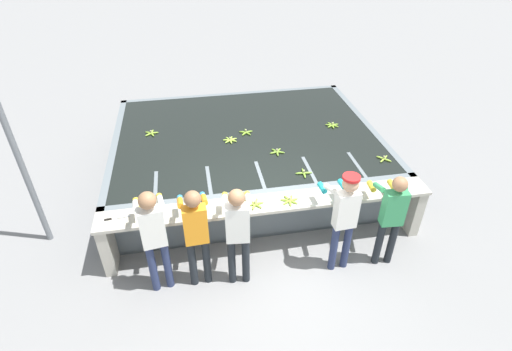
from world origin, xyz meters
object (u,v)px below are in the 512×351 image
at_px(worker_0, 153,233).
at_px(banana_bunch_floating_3, 246,132).
at_px(banana_bunch_floating_0, 151,133).
at_px(knife_0, 113,218).
at_px(banana_bunch_floating_6, 332,125).
at_px(support_post_left, 18,157).
at_px(banana_bunch_floating_5, 304,173).
at_px(worker_2, 238,228).
at_px(banana_bunch_floating_4, 230,140).
at_px(banana_bunch_ledge_1, 289,200).
at_px(worker_3, 344,214).
at_px(worker_4, 391,213).
at_px(banana_bunch_floating_1, 277,152).
at_px(worker_1, 196,230).
at_px(banana_bunch_ledge_0, 255,204).
at_px(banana_bunch_floating_2, 384,159).

bearing_deg(worker_0, banana_bunch_floating_3, 58.16).
relative_size(banana_bunch_floating_0, knife_0, 0.79).
relative_size(worker_0, banana_bunch_floating_0, 6.16).
bearing_deg(banana_bunch_floating_6, worker_0, -141.94).
distance_m(banana_bunch_floating_6, support_post_left, 5.48).
bearing_deg(banana_bunch_floating_5, support_post_left, 177.27).
relative_size(worker_2, banana_bunch_floating_5, 5.86).
distance_m(banana_bunch_floating_4, banana_bunch_ledge_1, 2.08).
relative_size(worker_3, worker_4, 1.06).
distance_m(banana_bunch_floating_1, banana_bunch_floating_4, 0.96).
distance_m(worker_1, worker_2, 0.56).
bearing_deg(banana_bunch_ledge_1, worker_2, -148.05).
distance_m(banana_bunch_floating_5, banana_bunch_ledge_0, 1.15).
bearing_deg(banana_bunch_floating_1, banana_bunch_ledge_0, -115.05).
height_order(banana_bunch_floating_3, knife_0, banana_bunch_floating_3).
distance_m(worker_4, banana_bunch_floating_1, 2.32).
height_order(worker_3, banana_bunch_floating_6, worker_3).
xyz_separation_m(worker_3, banana_bunch_ledge_1, (-0.65, 0.54, -0.09)).
height_order(banana_bunch_floating_1, banana_bunch_floating_5, same).
distance_m(worker_2, worker_4, 2.22).
height_order(banana_bunch_floating_0, banana_bunch_floating_4, same).
bearing_deg(worker_1, banana_bunch_floating_1, 50.43).
xyz_separation_m(worker_1, worker_3, (2.06, -0.08, 0.04)).
distance_m(worker_3, banana_bunch_floating_0, 4.12).
bearing_deg(banana_bunch_floating_3, knife_0, -136.17).
height_order(banana_bunch_floating_0, banana_bunch_floating_3, same).
bearing_deg(banana_bunch_ledge_0, knife_0, 178.56).
xyz_separation_m(worker_4, banana_bunch_floating_5, (-0.95, 1.23, -0.01)).
distance_m(banana_bunch_floating_0, banana_bunch_ledge_0, 2.97).
height_order(worker_3, banana_bunch_floating_2, worker_3).
distance_m(worker_3, banana_bunch_floating_1, 2.02).
height_order(banana_bunch_floating_2, banana_bunch_ledge_1, banana_bunch_ledge_1).
xyz_separation_m(banana_bunch_floating_1, banana_bunch_floating_5, (0.29, -0.74, 0.00)).
bearing_deg(banana_bunch_floating_0, worker_0, -87.31).
bearing_deg(worker_2, banana_bunch_floating_2, 26.49).
relative_size(banana_bunch_floating_1, support_post_left, 0.09).
bearing_deg(worker_4, banana_bunch_floating_1, 122.05).
height_order(worker_0, banana_bunch_floating_5, worker_0).
bearing_deg(worker_3, banana_bunch_floating_1, 104.91).
relative_size(banana_bunch_floating_6, knife_0, 0.80).
bearing_deg(knife_0, support_post_left, 147.47).
xyz_separation_m(banana_bunch_floating_1, banana_bunch_ledge_0, (-0.65, -1.40, 0.00)).
bearing_deg(banana_bunch_ledge_0, banana_bunch_floating_2, 18.91).
height_order(banana_bunch_floating_3, support_post_left, support_post_left).
xyz_separation_m(banana_bunch_floating_4, support_post_left, (-3.19, -1.11, 0.67)).
bearing_deg(banana_bunch_floating_6, worker_3, -106.11).
bearing_deg(worker_1, worker_0, 179.70).
distance_m(worker_1, banana_bunch_ledge_1, 1.49).
bearing_deg(banana_bunch_floating_2, banana_bunch_floating_0, 157.32).
relative_size(worker_3, banana_bunch_floating_4, 6.01).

